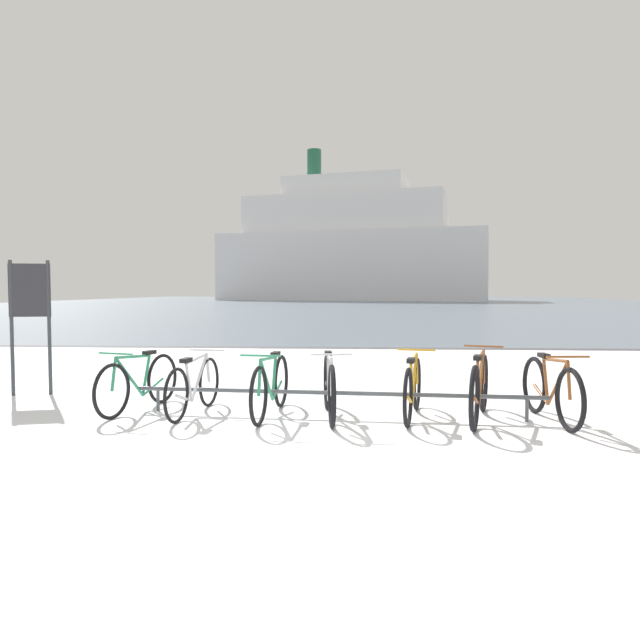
{
  "coord_description": "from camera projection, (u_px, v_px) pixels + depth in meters",
  "views": [
    {
      "loc": [
        0.6,
        -4.93,
        1.5
      ],
      "look_at": [
        -0.03,
        5.31,
        0.96
      ],
      "focal_mm": 32.8,
      "sensor_mm": 36.0,
      "label": 1
    }
  ],
  "objects": [
    {
      "name": "bicycle_3",
      "position": [
        329.0,
        387.0,
        6.82
      ],
      "size": [
        0.46,
        1.67,
        0.8
      ],
      "color": "black",
      "rests_on": "ground"
    },
    {
      "name": "bicycle_2",
      "position": [
        271.0,
        386.0,
        6.91
      ],
      "size": [
        0.46,
        1.73,
        0.78
      ],
      "color": "black",
      "rests_on": "ground"
    },
    {
      "name": "ferry_ship",
      "position": [
        350.0,
        249.0,
        81.65
      ],
      "size": [
        38.32,
        19.18,
        21.23
      ],
      "color": "white",
      "rests_on": "ground"
    },
    {
      "name": "bike_rack",
      "position": [
        335.0,
        394.0,
        6.89
      ],
      "size": [
        4.86,
        0.41,
        0.31
      ],
      "color": "#4C5156",
      "rests_on": "ground"
    },
    {
      "name": "ground",
      "position": [
        350.0,
        305.0,
        58.75
      ],
      "size": [
        80.0,
        132.0,
        0.08
      ],
      "color": "white"
    },
    {
      "name": "bicycle_0",
      "position": [
        139.0,
        383.0,
        7.21
      ],
      "size": [
        0.57,
        1.63,
        0.77
      ],
      "color": "black",
      "rests_on": "ground"
    },
    {
      "name": "info_sign",
      "position": [
        30.0,
        304.0,
        8.25
      ],
      "size": [
        0.54,
        0.18,
        1.92
      ],
      "color": "#33383D",
      "rests_on": "ground"
    },
    {
      "name": "bicycle_1",
      "position": [
        194.0,
        386.0,
        7.01
      ],
      "size": [
        0.46,
        1.6,
        0.75
      ],
      "color": "black",
      "rests_on": "ground"
    },
    {
      "name": "bicycle_5",
      "position": [
        479.0,
        388.0,
        6.66
      ],
      "size": [
        0.64,
        1.72,
        0.83
      ],
      "color": "black",
      "rests_on": "ground"
    },
    {
      "name": "bicycle_6",
      "position": [
        551.0,
        390.0,
        6.6
      ],
      "size": [
        0.46,
        1.66,
        0.8
      ],
      "color": "black",
      "rests_on": "ground"
    },
    {
      "name": "bicycle_4",
      "position": [
        413.0,
        388.0,
        6.8
      ],
      "size": [
        0.49,
        1.59,
        0.77
      ],
      "color": "black",
      "rests_on": "ground"
    }
  ]
}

